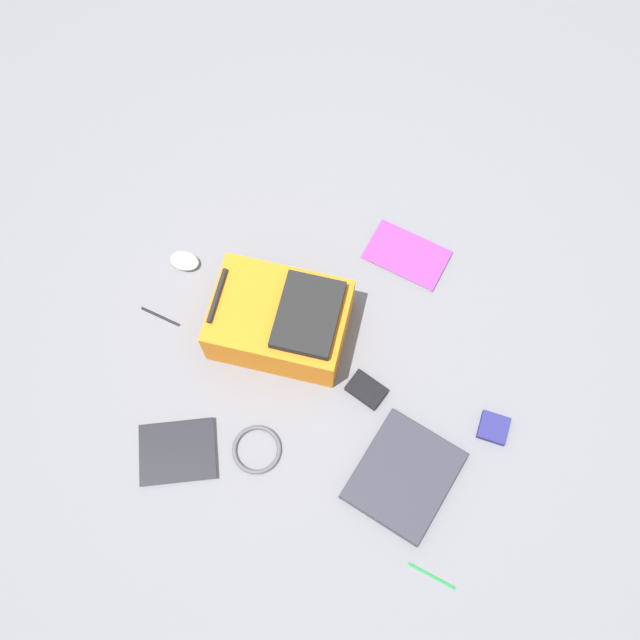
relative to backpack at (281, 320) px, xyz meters
name	(u,v)px	position (x,y,z in m)	size (l,w,h in m)	color
ground_plane	(328,340)	(0.02, -0.15, -0.09)	(3.96, 3.96, 0.00)	slate
backpack	(281,320)	(0.00, 0.00, 0.00)	(0.35, 0.45, 0.20)	orange
laptop	(404,476)	(-0.29, -0.51, -0.08)	(0.35, 0.31, 0.03)	#24242C
book_red	(407,255)	(0.40, -0.28, -0.09)	(0.19, 0.28, 0.01)	silver
book_manual	(178,452)	(-0.47, 0.14, -0.08)	(0.27, 0.28, 0.02)	silver
computer_mouse	(185,261)	(0.10, 0.39, -0.07)	(0.07, 0.10, 0.04)	silver
cable_coil	(257,449)	(-0.38, -0.08, -0.09)	(0.15, 0.15, 0.01)	#4C4C51
power_brick	(366,390)	(-0.09, -0.32, -0.08)	(0.08, 0.11, 0.03)	black
pen_black	(160,316)	(-0.10, 0.38, -0.09)	(0.01, 0.01, 0.14)	black
pen_blue	(432,576)	(-0.52, -0.68, -0.09)	(0.01, 0.01, 0.15)	#198C33
earbud_pouch	(494,428)	(-0.05, -0.71, -0.08)	(0.09, 0.09, 0.02)	navy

